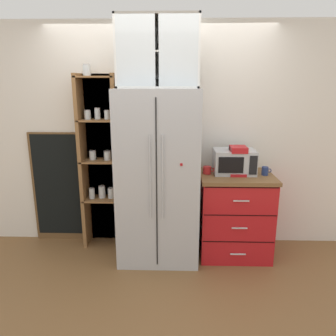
{
  "coord_description": "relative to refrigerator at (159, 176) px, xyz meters",
  "views": [
    {
      "loc": [
        0.2,
        -3.31,
        1.87
      ],
      "look_at": [
        0.1,
        -0.01,
        1.01
      ],
      "focal_mm": 34.29,
      "sensor_mm": 36.0,
      "label": 1
    }
  ],
  "objects": [
    {
      "name": "ground_plane",
      "position": [
        -0.0,
        0.01,
        -0.92
      ],
      "size": [
        10.57,
        10.57,
        0.0
      ],
      "primitive_type": "plane",
      "color": "brown"
    },
    {
      "name": "wall_back_cream",
      "position": [
        -0.0,
        0.41,
        0.36
      ],
      "size": [
        4.88,
        0.1,
        2.55
      ],
      "primitive_type": "cube",
      "color": "silver",
      "rests_on": "ground"
    },
    {
      "name": "refrigerator",
      "position": [
        0.0,
        0.0,
        0.0
      ],
      "size": [
        0.85,
        0.73,
        1.83
      ],
      "color": "#B7BABF",
      "rests_on": "ground"
    },
    {
      "name": "pantry_shelf_column",
      "position": [
        -0.68,
        0.29,
        0.11
      ],
      "size": [
        0.48,
        0.3,
        2.08
      ],
      "color": "brown",
      "rests_on": "ground"
    },
    {
      "name": "counter_cabinet",
      "position": [
        0.84,
        0.05,
        -0.45
      ],
      "size": [
        0.79,
        0.64,
        0.93
      ],
      "color": "red",
      "rests_on": "ground"
    },
    {
      "name": "microwave",
      "position": [
        0.82,
        0.1,
        0.14
      ],
      "size": [
        0.44,
        0.33,
        0.26
      ],
      "color": "#B7BABF",
      "rests_on": "counter_cabinet"
    },
    {
      "name": "coffee_maker",
      "position": [
        0.84,
        0.06,
        0.17
      ],
      "size": [
        0.17,
        0.2,
        0.31
      ],
      "color": "red",
      "rests_on": "counter_cabinet"
    },
    {
      "name": "mug_navy",
      "position": [
        1.14,
        0.03,
        0.06
      ],
      "size": [
        0.11,
        0.07,
        0.09
      ],
      "color": "navy",
      "rests_on": "counter_cabinet"
    },
    {
      "name": "mug_red",
      "position": [
        0.52,
        0.07,
        0.05
      ],
      "size": [
        0.12,
        0.09,
        0.08
      ],
      "color": "red",
      "rests_on": "counter_cabinet"
    },
    {
      "name": "bottle_green",
      "position": [
        0.84,
        0.07,
        0.12
      ],
      "size": [
        0.06,
        0.06,
        0.25
      ],
      "color": "#285B33",
      "rests_on": "counter_cabinet"
    },
    {
      "name": "bottle_cobalt",
      "position": [
        0.84,
        0.0,
        0.15
      ],
      "size": [
        0.06,
        0.06,
        0.3
      ],
      "color": "navy",
      "rests_on": "counter_cabinet"
    },
    {
      "name": "upper_cabinet",
      "position": [
        -0.0,
        0.05,
        1.26
      ],
      "size": [
        0.81,
        0.32,
        0.69
      ],
      "color": "silver",
      "rests_on": "refrigerator"
    },
    {
      "name": "chalkboard_menu",
      "position": [
        -1.24,
        0.33,
        -0.24
      ],
      "size": [
        0.6,
        0.04,
        1.34
      ],
      "color": "brown",
      "rests_on": "ground"
    }
  ]
}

